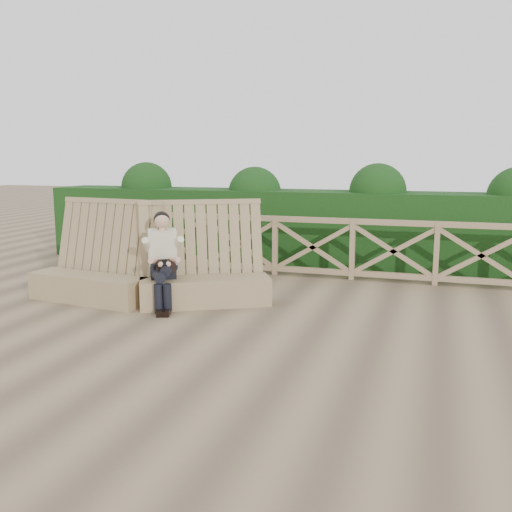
% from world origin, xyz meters
% --- Properties ---
extents(ground, '(60.00, 60.00, 0.00)m').
position_xyz_m(ground, '(0.00, 0.00, 0.00)').
color(ground, brown).
rests_on(ground, ground).
extents(bench, '(3.70, 1.59, 1.55)m').
position_xyz_m(bench, '(-1.97, 0.94, 0.39)').
color(bench, '#8A754F').
rests_on(bench, ground).
extents(woman, '(0.66, 0.91, 1.40)m').
position_xyz_m(woman, '(-1.61, 0.76, 0.73)').
color(woman, black).
rests_on(woman, ground).
extents(guardrail, '(10.10, 0.09, 1.10)m').
position_xyz_m(guardrail, '(0.00, 3.50, 0.55)').
color(guardrail, '#84694C').
rests_on(guardrail, ground).
extents(hedge, '(12.00, 1.20, 1.50)m').
position_xyz_m(hedge, '(0.00, 4.70, 0.75)').
color(hedge, black).
rests_on(hedge, ground).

